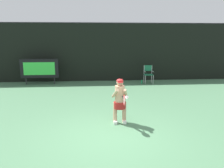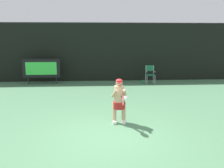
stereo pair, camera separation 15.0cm
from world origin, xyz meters
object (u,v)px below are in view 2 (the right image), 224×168
(umpire_chair, at_px, (150,73))
(tennis_player, at_px, (119,99))
(scoreboard, at_px, (42,68))
(tennis_racket, at_px, (123,100))
(water_bottle, at_px, (143,82))

(umpire_chair, xyz_separation_m, tennis_player, (-2.49, -6.35, 0.17))
(scoreboard, relative_size, tennis_racket, 3.65)
(umpire_chair, xyz_separation_m, tennis_racket, (-2.43, -6.91, 0.31))
(tennis_player, bearing_deg, umpire_chair, 68.54)
(water_bottle, relative_size, tennis_racket, 0.44)
(water_bottle, relative_size, tennis_player, 0.18)
(scoreboard, xyz_separation_m, tennis_racket, (4.05, -7.11, -0.02))
(water_bottle, bearing_deg, tennis_racket, -106.55)
(tennis_racket, bearing_deg, tennis_player, 99.47)
(umpire_chair, bearing_deg, scoreboard, 178.22)
(umpire_chair, relative_size, tennis_racket, 1.79)
(tennis_player, height_order, tennis_racket, tennis_player)
(tennis_racket, bearing_deg, scoreboard, 122.89)
(scoreboard, xyz_separation_m, tennis_player, (3.99, -6.55, -0.15))
(scoreboard, distance_m, tennis_player, 7.67)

